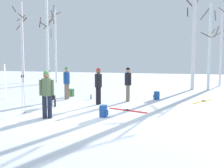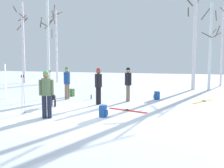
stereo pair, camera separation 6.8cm
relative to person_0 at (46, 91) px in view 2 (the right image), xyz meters
The scene contains 21 objects.
ground_plane 1.42m from the person_0, 43.41° to the left, with size 60.00×60.00×0.00m, color white.
person_0 is the anchor object (origin of this frame).
person_1 4.35m from the person_0, 109.05° to the left, with size 0.34×0.52×1.72m.
person_2 4.82m from the person_0, 67.52° to the left, with size 0.34×0.52×1.72m.
person_3 3.25m from the person_0, 76.75° to the left, with size 0.34×0.52×1.72m.
dog 2.40m from the person_0, 116.17° to the left, with size 0.50×0.80×0.57m.
ski_pair_planted_0 5.63m from the person_0, 145.19° to the left, with size 0.06×0.14×1.87m.
ski_pair_lying_0 3.40m from the person_0, 42.44° to the left, with size 1.76×0.67×0.05m.
ski_pair_lying_1 7.89m from the person_0, 45.59° to the left, with size 1.11×1.68×0.05m.
ski_poles_0 1.22m from the person_0, 168.70° to the left, with size 0.07×0.23×1.52m.
ski_poles_1 4.79m from the person_0, 120.91° to the left, with size 0.07×0.23×1.52m.
backpack_0 2.16m from the person_0, 23.70° to the left, with size 0.30×0.27×0.44m.
backpack_1 5.41m from the person_0, 108.12° to the left, with size 0.30×0.33×0.44m.
backpack_2 6.33m from the person_0, 59.95° to the left, with size 0.34×0.33×0.44m.
water_bottle_0 4.59m from the person_0, 92.53° to the left, with size 0.08×0.08×0.24m.
birch_tree_0 15.25m from the person_0, 130.69° to the left, with size 1.37×1.58×7.22m.
birch_tree_1 13.57m from the person_0, 122.18° to the left, with size 1.60×1.59×7.71m.
birch_tree_2 14.65m from the person_0, 119.36° to the left, with size 1.04×1.29×6.61m.
birch_tree_3 12.21m from the person_0, 65.41° to the left, with size 1.27×1.26×7.55m.
birch_tree_4 12.66m from the person_0, 61.27° to the left, with size 1.24×1.32×5.98m.
birch_tree_5 15.92m from the person_0, 63.44° to the left, with size 1.60×1.59×6.56m.
Camera 2 is at (4.21, -8.27, 2.08)m, focal length 39.72 mm.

